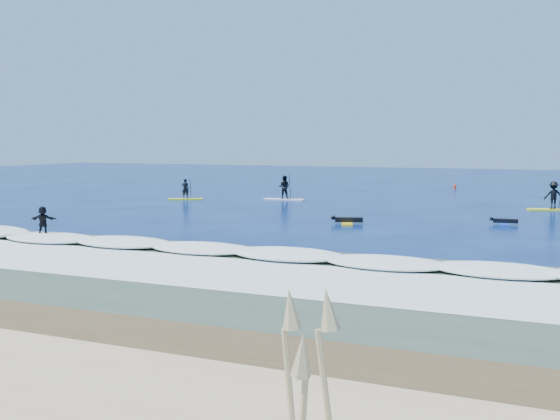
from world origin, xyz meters
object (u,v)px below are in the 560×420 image
at_px(sup_paddler_left, 185,192).
at_px(marker_buoy, 455,186).
at_px(wave_surfer, 43,222).
at_px(prone_paddler_near, 347,221).
at_px(sup_paddler_right, 553,197).
at_px(prone_paddler_far, 504,222).
at_px(sup_paddler_center, 284,189).

xyz_separation_m(sup_paddler_left, marker_buoy, (18.73, 19.96, -0.35)).
bearing_deg(wave_surfer, sup_paddler_left, 83.71).
bearing_deg(prone_paddler_near, sup_paddler_right, -59.34).
xyz_separation_m(prone_paddler_far, wave_surfer, (-20.16, -14.03, 0.68)).
bearing_deg(sup_paddler_right, prone_paddler_far, -124.30).
height_order(sup_paddler_center, marker_buoy, sup_paddler_center).
relative_size(prone_paddler_near, wave_surfer, 1.14).
height_order(prone_paddler_near, marker_buoy, marker_buoy).
bearing_deg(prone_paddler_near, wave_surfer, 116.11).
xyz_separation_m(prone_paddler_near, prone_paddler_far, (8.29, 3.01, -0.03)).
distance_m(sup_paddler_right, prone_paddler_far, 9.44).
xyz_separation_m(sup_paddler_center, prone_paddler_near, (8.71, -12.08, -0.69)).
relative_size(sup_paddler_right, prone_paddler_near, 1.42).
height_order(prone_paddler_far, marker_buoy, marker_buoy).
relative_size(sup_paddler_left, marker_buoy, 4.80).
distance_m(prone_paddler_far, wave_surfer, 24.57).
height_order(sup_paddler_center, sup_paddler_right, sup_paddler_right).
xyz_separation_m(sup_paddler_right, prone_paddler_far, (-2.73, -9.00, -0.76)).
height_order(prone_paddler_near, wave_surfer, wave_surfer).
distance_m(sup_paddler_right, marker_buoy, 19.25).
xyz_separation_m(sup_paddler_left, sup_paddler_right, (27.20, 2.69, 0.29)).
height_order(sup_paddler_right, prone_paddler_near, sup_paddler_right).
xyz_separation_m(sup_paddler_right, prone_paddler_near, (-11.03, -12.01, -0.73)).
height_order(prone_paddler_far, wave_surfer, wave_surfer).
relative_size(sup_paddler_right, marker_buoy, 5.76).
bearing_deg(marker_buoy, prone_paddler_near, -94.98).
bearing_deg(prone_paddler_near, marker_buoy, -21.76).
distance_m(prone_paddler_near, prone_paddler_far, 8.82).
distance_m(sup_paddler_left, prone_paddler_near, 18.67).
height_order(sup_paddler_left, sup_paddler_center, sup_paddler_center).
relative_size(sup_paddler_left, prone_paddler_near, 1.19).
bearing_deg(prone_paddler_near, prone_paddler_far, -86.84).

